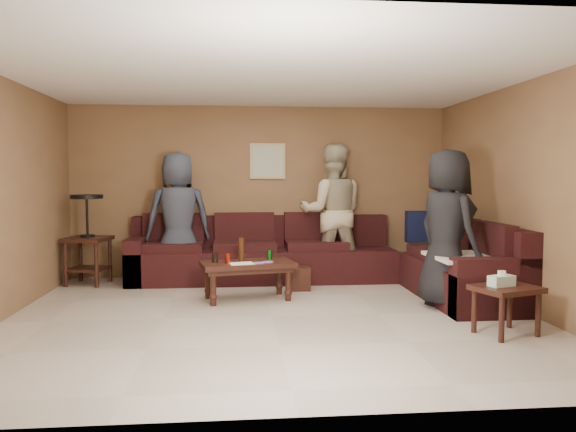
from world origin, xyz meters
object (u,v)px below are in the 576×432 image
Objects in this scene: end_table_left at (88,238)px; person_left at (178,218)px; coffee_table at (247,268)px; person_right at (447,229)px; side_table_right at (506,293)px; waste_bin at (300,278)px; sectional_sofa at (325,263)px; person_middle at (332,212)px.

end_table_left is 0.68× the size of person_left.
person_left reaches higher than coffee_table.
end_table_left is at bearing 49.36° from person_right.
person_right reaches higher than coffee_table.
waste_bin is at bearing 126.57° from side_table_right.
end_table_left reaches higher than sectional_sofa.
sectional_sofa is 3.79× the size of end_table_left.
side_table_right is at bearing -36.16° from coffee_table.
sectional_sofa is at bearing 118.42° from side_table_right.
sectional_sofa reaches higher than coffee_table.
end_table_left is at bearing 6.91° from person_middle.
person_left is at bearing 128.50° from coffee_table.
person_left is 2.15m from person_middle.
person_left reaches higher than person_right.
person_right is (4.36, -1.79, 0.25)m from end_table_left.
waste_bin is 1.89m from person_left.
person_middle is (2.15, 0.05, 0.06)m from person_left.
waste_bin is (0.69, 0.52, -0.24)m from coffee_table.
person_middle is 1.09× the size of person_right.
coffee_table is (-1.05, -0.68, 0.06)m from sectional_sofa.
coffee_table is 1.82m from person_middle.
end_table_left reaches higher than coffee_table.
end_table_left is at bearing -11.80° from person_left.
coffee_table is at bearing 50.66° from person_middle.
waste_bin is (-0.36, -0.16, -0.18)m from sectional_sofa.
sectional_sofa is 3.95× the size of coffee_table.
coffee_table is 0.90m from waste_bin.
side_table_right is (4.50, -2.89, -0.25)m from end_table_left.
person_left is at bearing 138.69° from side_table_right.
person_middle is at bearing 44.49° from coffee_table.
sectional_sofa reaches higher than waste_bin.
end_table_left is 1.84× the size of side_table_right.
coffee_table is 0.61× the size of person_middle.
side_table_right reaches higher than waste_bin.
person_right is (-0.14, 1.10, 0.49)m from side_table_right.
end_table_left is at bearing 171.38° from sectional_sofa.
person_left reaches higher than waste_bin.
side_table_right is 4.39m from person_left.
waste_bin is (2.84, -0.65, -0.49)m from end_table_left.
side_table_right is 0.37× the size of person_left.
waste_bin is 1.20m from person_middle.
person_right is at bearing 124.32° from person_middle.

